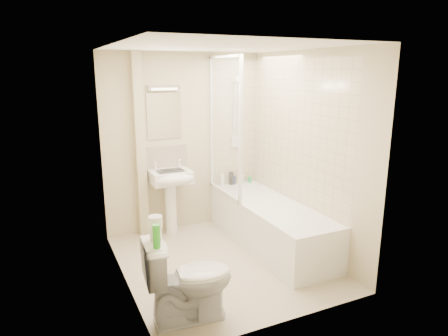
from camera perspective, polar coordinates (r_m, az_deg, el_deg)
name	(u,v)px	position (r m, az deg, el deg)	size (l,w,h in m)	color
floor	(223,262)	(4.75, -0.20, -13.31)	(2.50, 2.50, 0.00)	beige
wall_back	(184,143)	(5.47, -5.73, 3.59)	(2.20, 0.02, 2.40)	beige
wall_left	(120,172)	(4.01, -14.61, -0.58)	(0.02, 2.50, 2.40)	beige
wall_right	(306,153)	(4.89, 11.57, 2.14)	(0.02, 2.50, 2.40)	beige
ceiling	(222,46)	(4.23, -0.23, 16.98)	(2.20, 2.50, 0.02)	white
tile_back	(234,124)	(5.72, 1.41, 6.37)	(0.70, 0.01, 1.75)	beige
tile_right	(296,132)	(5.00, 10.23, 5.08)	(0.01, 2.10, 1.75)	beige
pipe_boxing	(140,147)	(5.25, -11.91, 2.91)	(0.12, 0.12, 2.40)	beige
splashback	(166,157)	(5.42, -8.33, 1.56)	(0.60, 0.01, 0.30)	beige
mirror	(164,116)	(5.33, -8.53, 7.35)	(0.46, 0.01, 0.60)	white
strip_light	(164,87)	(5.28, -8.60, 11.32)	(0.42, 0.07, 0.07)	silver
bathtub	(270,223)	(5.12, 6.55, -7.79)	(0.70, 2.10, 0.55)	white
shower_screen	(225,127)	(5.17, 0.09, 5.86)	(0.04, 0.92, 1.80)	white
shower_fixture	(235,115)	(5.66, 1.60, 7.53)	(0.10, 0.16, 0.99)	white
pedestal_sink	(172,184)	(5.29, -7.49, -2.33)	(0.52, 0.48, 1.01)	white
bottle_white_a	(222,180)	(5.71, -0.26, -1.74)	(0.06, 0.06, 0.17)	white
bottle_black_b	(231,178)	(5.77, 1.05, -1.48)	(0.06, 0.06, 0.19)	black
bottle_blue	(234,180)	(5.80, 1.43, -1.72)	(0.05, 0.05, 0.13)	#121950
bottle_cream	(239,178)	(5.83, 2.16, -1.47)	(0.07, 0.07, 0.16)	beige
bottle_white_b	(242,179)	(5.86, 2.57, -1.58)	(0.06, 0.06, 0.13)	silver
bottle_green	(250,179)	(5.92, 3.70, -1.63)	(0.06, 0.06, 0.08)	green
toilet	(189,279)	(3.63, -5.06, -15.52)	(0.81, 0.51, 0.78)	white
toilet_roll_lower	(156,234)	(3.43, -9.72, -9.27)	(0.10, 0.10, 0.11)	white
toilet_roll_upper	(155,222)	(3.39, -9.79, -7.61)	(0.12, 0.12, 0.10)	white
green_bottle	(157,236)	(3.27, -9.62, -9.60)	(0.06, 0.06, 0.20)	green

